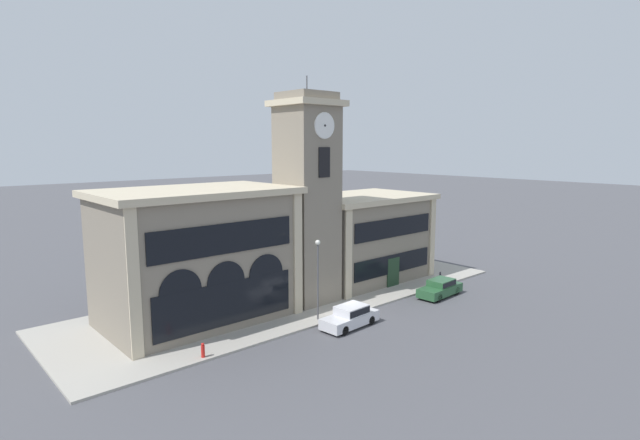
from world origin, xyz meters
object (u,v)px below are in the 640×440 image
street_lamp (318,268)px  parked_car_mid (440,287)px  parked_car_near (350,316)px  bollard (440,278)px  fire_hydrant (203,350)px

street_lamp → parked_car_mid: bearing=-11.2°
parked_car_near → bollard: parked_car_near is taller
parked_car_near → parked_car_mid: size_ratio=1.00×
fire_hydrant → bollard: bearing=0.0°
parked_car_mid → fire_hydrant: bearing=-8.6°
street_lamp → parked_car_near: bearing=-66.7°
bollard → fire_hydrant: 23.33m
parked_car_near → fire_hydrant: size_ratio=5.13×
parked_car_near → fire_hydrant: parked_car_near is taller
parked_car_near → street_lamp: bearing=-70.0°
parked_car_near → fire_hydrant: 10.32m
street_lamp → bollard: bearing=-1.3°
street_lamp → fire_hydrant: size_ratio=6.54×
parked_car_mid → street_lamp: street_lamp is taller
bollard → fire_hydrant: bearing=-180.0°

